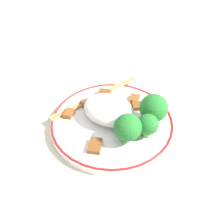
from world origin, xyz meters
TOP-DOWN VIEW (x-y plane):
  - ground_plane at (0.00, 0.00)m, footprint 3.00×3.00m
  - plate at (0.00, 0.00)m, footprint 0.26×0.26m
  - rice_mound at (-0.01, 0.00)m, footprint 0.11×0.09m
  - broccoli_back_left at (0.06, -0.03)m, footprint 0.05×0.05m
  - broccoli_back_center at (0.08, -0.00)m, footprint 0.04×0.04m
  - broccoli_back_right at (0.07, 0.04)m, footprint 0.06×0.06m
  - meat_near_front at (-0.00, 0.04)m, footprint 0.05×0.04m
  - meat_near_left at (0.02, -0.08)m, footprint 0.04×0.04m
  - meat_near_right at (-0.08, -0.04)m, footprint 0.03×0.03m
  - meat_near_back at (0.03, 0.06)m, footprint 0.03×0.03m
  - meat_on_rice_edge at (-0.07, 0.01)m, footprint 0.04×0.04m
  - meat_mid_left at (-0.06, 0.05)m, footprint 0.04×0.04m
  - meat_mid_right at (0.01, 0.08)m, footprint 0.03×0.03m
  - meat_far_scatter at (-0.04, 0.03)m, footprint 0.03×0.03m
  - chopsticks at (-0.07, 0.04)m, footprint 0.08×0.24m

SIDE VIEW (x-z plane):
  - ground_plane at x=0.00m, z-range 0.00..0.00m
  - plate at x=0.00m, z-range 0.00..0.02m
  - chopsticks at x=-0.07m, z-range 0.02..0.02m
  - meat_mid_right at x=0.01m, z-range 0.02..0.02m
  - meat_near_back at x=0.03m, z-range 0.02..0.02m
  - meat_near_left at x=0.02m, z-range 0.02..0.03m
  - meat_near_right at x=-0.08m, z-range 0.02..0.03m
  - meat_on_rice_edge at x=-0.07m, z-range 0.02..0.03m
  - meat_near_front at x=0.00m, z-range 0.02..0.03m
  - meat_far_scatter at x=-0.04m, z-range 0.02..0.03m
  - meat_mid_left at x=-0.06m, z-range 0.02..0.03m
  - rice_mound at x=-0.01m, z-range 0.02..0.06m
  - broccoli_back_center at x=0.08m, z-range 0.02..0.07m
  - broccoli_back_left at x=0.06m, z-range 0.02..0.08m
  - broccoli_back_right at x=0.07m, z-range 0.02..0.09m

